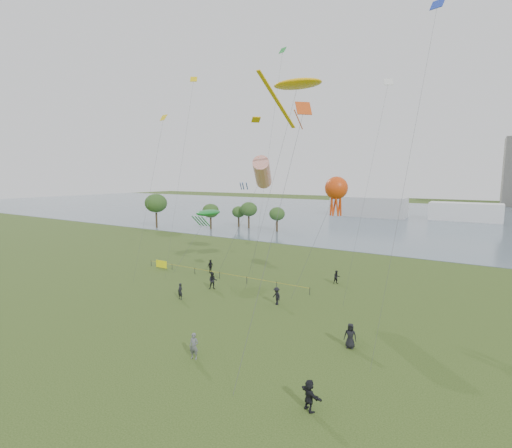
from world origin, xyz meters
The scene contains 20 objects.
ground_plane centered at (0.00, 0.00, 0.00)m, with size 400.00×400.00×0.00m, color #293E13.
lake centered at (0.00, 100.00, 0.02)m, with size 400.00×120.00×0.08m, color slate.
pavilion_left centered at (-12.00, 95.00, 3.00)m, with size 22.00×8.00×6.00m, color silver.
pavilion_right centered at (14.00, 98.00, 2.50)m, with size 18.00×7.00×5.00m, color white.
trees centered at (-37.69, 48.15, 4.96)m, with size 31.95×16.14×8.22m.
fence centered at (-14.74, 15.40, 0.55)m, with size 24.07×0.07×1.05m.
kite_flyer centered at (2.10, -1.55, 0.92)m, with size 0.67×0.44×1.84m, color slate.
spectator_a centered at (-6.70, 11.64, 0.95)m, with size 0.92×0.72×1.90m, color black.
spectator_b centered at (1.76, 11.00, 0.87)m, with size 1.13×0.65×1.75m, color black.
spectator_c centered at (-11.26, 16.91, 0.89)m, with size 1.04×0.43×1.77m, color black.
spectator_d centered at (10.79, 5.76, 0.93)m, with size 0.91×0.59×1.86m, color black.
spectator_e centered at (11.21, -2.63, 0.88)m, with size 1.62×0.52×1.75m, color black.
spectator_f centered at (-7.37, 7.15, 0.84)m, with size 0.62×0.40×1.69m, color black.
spectator_g centered at (4.37, 20.89, 0.80)m, with size 0.78×0.60×1.60m, color black.
kite_stingray centered at (1.48, 15.49, 21.77)m, with size 7.64×10.10×22.25m.
kite_windsock centered at (-4.09, 18.02, 12.96)m, with size 7.02×5.22×14.93m.
kite_creature centered at (-13.64, 19.53, 7.52)m, with size 2.95×7.38×7.97m.
kite_octopus centered at (5.38, 17.09, 11.28)m, with size 4.39×4.96×12.53m.
kite_delta centered at (5.82, 7.09, 16.72)m, with size 1.85×12.28×18.49m.
small_kites centered at (-2.22, 17.49, 23.97)m, with size 31.22×12.79×9.20m.
Camera 1 is at (18.55, -19.92, 12.65)m, focal length 26.00 mm.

